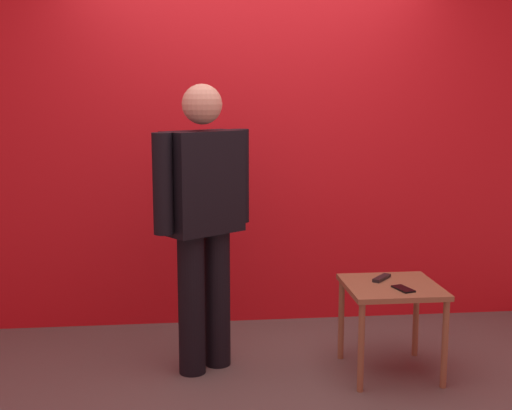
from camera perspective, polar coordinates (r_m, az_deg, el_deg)
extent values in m
plane|color=#59544F|center=(3.91, 1.58, -15.23)|extent=(12.00, 12.00, 0.00)
cube|color=red|center=(4.79, -0.31, 6.04)|extent=(5.91, 0.12, 2.70)
cylinder|color=black|center=(4.00, -5.45, -8.34)|extent=(0.22, 0.22, 0.83)
cylinder|color=black|center=(4.10, -3.27, -7.83)|extent=(0.22, 0.22, 0.83)
cube|color=black|center=(3.90, -4.47, 1.92)|extent=(0.50, 0.44, 0.59)
cube|color=silver|center=(3.99, -5.49, 2.50)|extent=(0.11, 0.08, 0.49)
cube|color=#C68CB7|center=(3.99, -5.55, 2.26)|extent=(0.04, 0.03, 0.45)
cylinder|color=black|center=(3.74, -7.85, 1.77)|extent=(0.15, 0.15, 0.56)
cylinder|color=black|center=(4.06, -1.37, 2.46)|extent=(0.15, 0.15, 0.56)
sphere|color=tan|center=(3.86, -4.56, 8.45)|extent=(0.23, 0.23, 0.23)
cube|color=olive|center=(4.03, 11.35, -6.77)|extent=(0.54, 0.54, 0.03)
cylinder|color=olive|center=(3.83, 8.83, -11.77)|extent=(0.04, 0.04, 0.51)
cylinder|color=olive|center=(3.98, 15.59, -11.22)|extent=(0.04, 0.04, 0.51)
cylinder|color=olive|center=(4.27, 7.18, -9.51)|extent=(0.04, 0.04, 0.51)
cylinder|color=olive|center=(4.40, 13.30, -9.12)|extent=(0.04, 0.04, 0.51)
cube|color=black|center=(3.93, 12.27, -6.90)|extent=(0.11, 0.16, 0.01)
cube|color=black|center=(4.11, 10.52, -6.05)|extent=(0.14, 0.16, 0.02)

